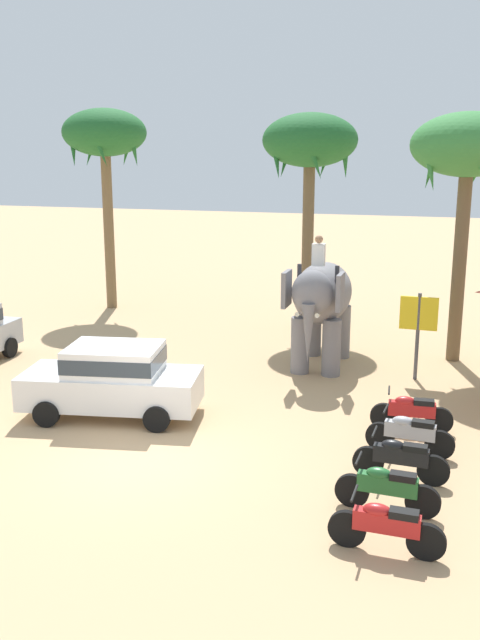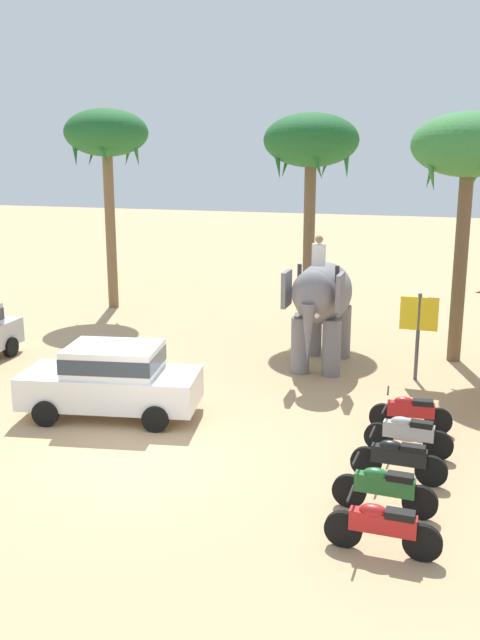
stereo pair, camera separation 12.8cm
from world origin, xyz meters
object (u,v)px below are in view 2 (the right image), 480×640
at_px(motorcycle_fourth_in_row, 408,433).
at_px(motorcycle_far_in_row, 410,412).
at_px(palm_tree_near_hut, 107,138).
at_px(car_sedan_foreground, 112,378).
at_px(motorcycle_nearest_camera, 382,526).
at_px(palm_tree_behind_elephant, 469,151).
at_px(motorcycle_second_in_row, 384,488).
at_px(elephant_with_mahout, 321,300).
at_px(motorcycle_mid_row, 398,458).
at_px(palm_tree_left_of_road, 311,146).
at_px(signboard_yellow, 419,320).

height_order(motorcycle_fourth_in_row, motorcycle_far_in_row, same).
relative_size(motorcycle_far_in_row, palm_tree_near_hut, 0.23).
relative_size(car_sedan_foreground, motorcycle_far_in_row, 2.42).
xyz_separation_m(car_sedan_foreground, motorcycle_nearest_camera, (6.76, -3.85, -0.46)).
bearing_deg(motorcycle_fourth_in_row, palm_tree_behind_elephant, 84.94).
xyz_separation_m(motorcycle_nearest_camera, motorcycle_far_in_row, (-0.05, 5.08, 0.00)).
xyz_separation_m(motorcycle_second_in_row, palm_tree_near_hut, (-12.47, 13.20, 6.15)).
height_order(elephant_with_mahout, palm_tree_near_hut, palm_tree_near_hut).
distance_m(motorcycle_mid_row, palm_tree_near_hut, 18.38).
height_order(motorcycle_fourth_in_row, palm_tree_behind_elephant, palm_tree_behind_elephant).
bearing_deg(motorcycle_mid_row, motorcycle_far_in_row, 90.31).
bearing_deg(palm_tree_behind_elephant, motorcycle_second_in_row, -94.66).
bearing_deg(palm_tree_behind_elephant, motorcycle_fourth_in_row, -95.06).
height_order(motorcycle_mid_row, palm_tree_left_of_road, palm_tree_left_of_road).
relative_size(motorcycle_mid_row, palm_tree_left_of_road, 0.24).
bearing_deg(palm_tree_left_of_road, motorcycle_nearest_camera, -72.06).
bearing_deg(signboard_yellow, motorcycle_fourth_in_row, -86.91).
xyz_separation_m(elephant_with_mahout, palm_tree_near_hut, (-9.63, 5.31, 4.62)).
bearing_deg(motorcycle_mid_row, motorcycle_nearest_camera, -89.21).
bearing_deg(motorcycle_nearest_camera, palm_tree_left_of_road, 107.94).
distance_m(elephant_with_mahout, motorcycle_nearest_camera, 9.75).
distance_m(palm_tree_behind_elephant, signboard_yellow, 5.02).
bearing_deg(motorcycle_nearest_camera, motorcycle_mid_row, 90.79).
bearing_deg(palm_tree_left_of_road, motorcycle_fourth_in_row, -65.68).
height_order(motorcycle_fourth_in_row, palm_tree_near_hut, palm_tree_near_hut).
bearing_deg(motorcycle_nearest_camera, signboard_yellow, 91.62).
xyz_separation_m(elephant_with_mahout, motorcycle_second_in_row, (2.84, -7.88, -1.53)).
distance_m(palm_tree_left_of_road, signboard_yellow, 7.83).
xyz_separation_m(motorcycle_far_in_row, signboard_yellow, (-0.20, 3.80, 1.22)).
bearing_deg(motorcycle_nearest_camera, motorcycle_far_in_row, 90.55).
bearing_deg(motorcycle_second_in_row, motorcycle_nearest_camera, -83.95).
height_order(elephant_with_mahout, motorcycle_far_in_row, elephant_with_mahout).
bearing_deg(signboard_yellow, motorcycle_second_in_row, -89.13).
xyz_separation_m(motorcycle_second_in_row, motorcycle_mid_row, (0.10, 1.27, 0.00)).
bearing_deg(palm_tree_near_hut, motorcycle_far_in_row, -36.80).
bearing_deg(signboard_yellow, palm_tree_near_hut, 155.63).
relative_size(palm_tree_left_of_road, signboard_yellow, 3.07).
bearing_deg(motorcycle_fourth_in_row, palm_tree_left_of_road, 114.32).
bearing_deg(car_sedan_foreground, motorcycle_fourth_in_row, -0.29).
relative_size(motorcycle_nearest_camera, signboard_yellow, 0.75).
bearing_deg(motorcycle_mid_row, palm_tree_behind_elephant, 85.31).
height_order(motorcycle_nearest_camera, palm_tree_near_hut, palm_tree_near_hut).
bearing_deg(elephant_with_mahout, palm_tree_near_hut, 151.12).
height_order(motorcycle_fourth_in_row, palm_tree_left_of_road, palm_tree_left_of_road).
xyz_separation_m(car_sedan_foreground, motorcycle_second_in_row, (6.63, -2.58, -0.46)).
relative_size(motorcycle_second_in_row, palm_tree_near_hut, 0.23).
bearing_deg(signboard_yellow, palm_tree_behind_elephant, 67.68).
relative_size(car_sedan_foreground, motorcycle_second_in_row, 2.42).
bearing_deg(car_sedan_foreground, motorcycle_far_in_row, 10.33).
bearing_deg(motorcycle_fourth_in_row, car_sedan_foreground, 179.71).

